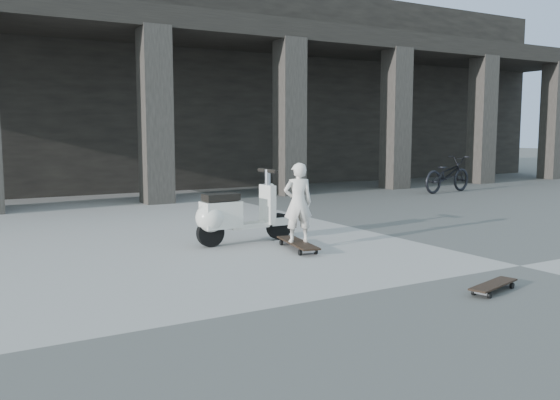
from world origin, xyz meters
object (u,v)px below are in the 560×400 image
child (298,203)px  scooter (229,215)px  skateboard_spare (493,285)px  bicycle (447,174)px  longboard (298,244)px

child → scooter: size_ratio=0.71×
child → scooter: child is taller
skateboard_spare → child: child is taller
skateboard_spare → bicycle: size_ratio=0.41×
longboard → child: bearing=37.4°
longboard → scooter: (-0.68, 0.81, 0.35)m
longboard → bicycle: bicycle is taller
skateboard_spare → scooter: size_ratio=0.49×
child → bicycle: 8.93m
longboard → scooter: size_ratio=0.71×
skateboard_spare → bicycle: bicycle is taller
child → bicycle: (7.63, 4.64, -0.17)m
longboard → child: child is taller
skateboard_spare → child: bearing=86.4°
child → longboard: bearing=134.3°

